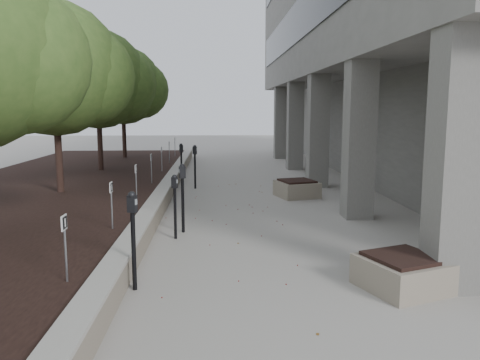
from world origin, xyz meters
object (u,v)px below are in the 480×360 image
object	(u,v)px
parking_meter_5	(195,167)
planter_front	(403,272)
parking_meter_4	(181,164)
crabapple_tree_3	(56,97)
planter_back	(297,188)
parking_meter_3	(183,198)
crabapple_tree_5	(123,102)
parking_meter_2	(175,207)
crabapple_tree_4	(98,100)
parking_meter_1	(133,241)

from	to	relation	value
parking_meter_5	planter_front	distance (m)	10.44
parking_meter_5	parking_meter_4	bearing A→B (deg)	135.35
crabapple_tree_3	planter_back	size ratio (longest dim) A/B	4.62
parking_meter_3	planter_front	size ratio (longest dim) A/B	1.36
crabapple_tree_5	planter_front	world-z (taller)	crabapple_tree_5
parking_meter_2	parking_meter_3	size ratio (longest dim) A/B	0.89
crabapple_tree_4	parking_meter_1	world-z (taller)	crabapple_tree_4
parking_meter_3	parking_meter_4	distance (m)	7.20
parking_meter_3	planter_back	size ratio (longest dim) A/B	1.35
crabapple_tree_3	parking_meter_3	distance (m)	5.55
parking_meter_1	parking_meter_4	bearing A→B (deg)	111.10
crabapple_tree_5	planter_back	size ratio (longest dim) A/B	4.62
parking_meter_1	parking_meter_4	distance (m)	10.67
crabapple_tree_3	parking_meter_2	size ratio (longest dim) A/B	3.85
parking_meter_1	crabapple_tree_5	bearing A→B (deg)	121.99
parking_meter_1	parking_meter_3	size ratio (longest dim) A/B	0.99
parking_meter_3	planter_front	xyz separation A→B (m)	(3.68, -3.68, -0.52)
crabapple_tree_5	planter_back	distance (m)	11.84
crabapple_tree_4	parking_meter_5	distance (m)	5.00
planter_front	parking_meter_3	bearing A→B (deg)	135.00
crabapple_tree_5	parking_meter_1	world-z (taller)	crabapple_tree_5
parking_meter_4	planter_front	xyz separation A→B (m)	(4.22, -10.85, -0.49)
crabapple_tree_5	parking_meter_4	size ratio (longest dim) A/B	3.56
crabapple_tree_4	planter_front	world-z (taller)	crabapple_tree_4
crabapple_tree_5	parking_meter_3	xyz separation A→B (m)	(3.79, -13.32, -2.33)
crabapple_tree_3	crabapple_tree_5	size ratio (longest dim) A/B	1.00
parking_meter_4	crabapple_tree_3	bearing A→B (deg)	-148.25
parking_meter_2	planter_back	xyz separation A→B (m)	(3.47, 4.85, -0.43)
crabapple_tree_5	crabapple_tree_3	bearing A→B (deg)	-90.00
crabapple_tree_4	parking_meter_1	xyz separation A→B (m)	(3.27, -11.82, -2.34)
parking_meter_4	planter_front	world-z (taller)	parking_meter_4
parking_meter_3	parking_meter_1	bearing A→B (deg)	-120.25
parking_meter_3	parking_meter_2	bearing A→B (deg)	-125.28
planter_back	parking_meter_4	bearing A→B (deg)	143.51
parking_meter_4	parking_meter_5	distance (m)	1.23
crabapple_tree_3	parking_meter_3	size ratio (longest dim) A/B	3.43
parking_meter_2	crabapple_tree_5	bearing A→B (deg)	126.63
parking_meter_5	planter_front	size ratio (longest dim) A/B	1.32
crabapple_tree_4	parking_meter_4	xyz separation A→B (m)	(3.25, -1.15, -2.36)
parking_meter_5	planter_back	world-z (taller)	parking_meter_5
parking_meter_1	planter_front	bearing A→B (deg)	18.54
parking_meter_1	parking_meter_5	world-z (taller)	parking_meter_1
crabapple_tree_4	parking_meter_5	xyz separation A→B (m)	(3.80, -2.24, -2.35)
crabapple_tree_4	planter_back	xyz separation A→B (m)	(7.13, -4.02, -2.85)
crabapple_tree_3	parking_meter_2	distance (m)	5.84
crabapple_tree_4	parking_meter_3	distance (m)	9.44
crabapple_tree_4	parking_meter_5	world-z (taller)	crabapple_tree_4
crabapple_tree_3	crabapple_tree_5	world-z (taller)	same
crabapple_tree_5	parking_meter_5	distance (m)	8.51
crabapple_tree_4	parking_meter_2	distance (m)	9.89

